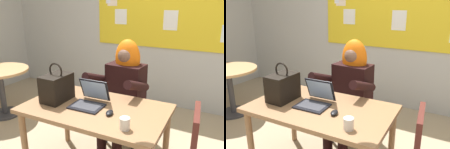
# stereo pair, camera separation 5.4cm
# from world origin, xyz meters

# --- Properties ---
(wall_back_bulletin) EXTENTS (6.26, 2.13, 2.65)m
(wall_back_bulletin) POSITION_xyz_m (-0.00, 1.96, 1.34)
(wall_back_bulletin) COLOR #B2B2AD
(wall_back_bulletin) RESTS_ON ground
(desk_main) EXTENTS (1.34, 0.81, 0.71)m
(desk_main) POSITION_xyz_m (-0.12, 0.02, 0.62)
(desk_main) COLOR #8E6642
(desk_main) RESTS_ON ground
(chair_at_desk) EXTENTS (0.44, 0.44, 0.89)m
(chair_at_desk) POSITION_xyz_m (-0.13, 0.77, 0.49)
(chair_at_desk) COLOR black
(chair_at_desk) RESTS_ON ground
(person_costumed) EXTENTS (0.62, 0.63, 1.24)m
(person_costumed) POSITION_xyz_m (-0.13, 0.64, 0.72)
(person_costumed) COLOR black
(person_costumed) RESTS_ON ground
(laptop) EXTENTS (0.31, 0.32, 0.23)m
(laptop) POSITION_xyz_m (-0.19, 0.04, 0.76)
(laptop) COLOR black
(laptop) RESTS_ON desk_main
(computer_mouse) EXTENTS (0.08, 0.11, 0.03)m
(computer_mouse) POSITION_xyz_m (0.07, -0.05, 0.73)
(computer_mouse) COLOR black
(computer_mouse) RESTS_ON desk_main
(handbag) EXTENTS (0.20, 0.30, 0.38)m
(handbag) POSITION_xyz_m (-0.53, -0.02, 0.85)
(handbag) COLOR black
(handbag) RESTS_ON desk_main
(coffee_mug) EXTENTS (0.08, 0.08, 0.09)m
(coffee_mug) POSITION_xyz_m (0.28, -0.21, 0.76)
(coffee_mug) COLOR silver
(coffee_mug) RESTS_ON desk_main
(side_table_round) EXTENTS (0.81, 0.81, 0.71)m
(side_table_round) POSITION_xyz_m (-2.01, 0.44, 0.53)
(side_table_round) COLOR tan
(side_table_round) RESTS_ON ground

